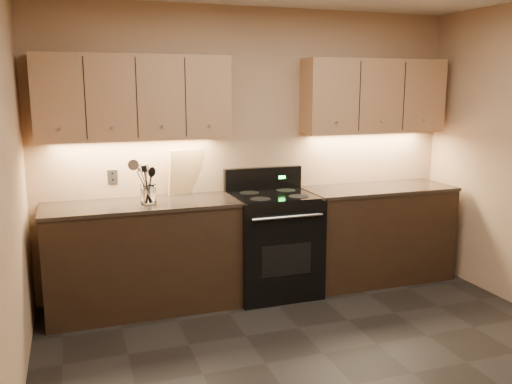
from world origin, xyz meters
The scene contains 14 objects.
wall_back centered at (0.00, 2.00, 1.30)m, with size 4.00×0.04×2.60m, color tan.
counter_left centered at (-1.10, 1.70, 0.47)m, with size 1.62×0.62×0.93m.
counter_right centered at (1.18, 1.70, 0.47)m, with size 1.46×0.62×0.93m.
stove centered at (0.08, 1.68, 0.48)m, with size 0.76×0.68×1.14m.
upper_cab_left centered at (-1.10, 1.85, 1.80)m, with size 1.60×0.30×0.70m, color #A77F53.
upper_cab_right centered at (1.18, 1.85, 1.80)m, with size 1.44×0.30×0.70m, color #A77F53.
outlet_plate centered at (-1.30, 1.99, 1.12)m, with size 0.09×0.01×0.12m, color #B2B5BA.
utensil_crock centered at (-1.04, 1.66, 1.01)m, with size 0.17×0.17×0.16m.
cutting_board centered at (-0.66, 1.96, 1.14)m, with size 0.33×0.02×0.42m, color #DDAD77.
wooden_spoon centered at (-1.07, 1.65, 1.10)m, with size 0.06×0.06×0.32m, color #DDAD77, non-canonical shape.
black_spoon centered at (-1.05, 1.69, 1.09)m, with size 0.06×0.06×0.29m, color black, non-canonical shape.
black_turner centered at (-1.03, 1.66, 1.10)m, with size 0.08×0.08×0.32m, color black, non-canonical shape.
steel_spatula centered at (-1.02, 1.68, 1.11)m, with size 0.08×0.08×0.33m, color silver, non-canonical shape.
steel_skimmer centered at (-1.01, 1.65, 1.13)m, with size 0.09×0.09×0.37m, color silver, non-canonical shape.
Camera 1 is at (-1.63, -2.81, 1.88)m, focal length 38.00 mm.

